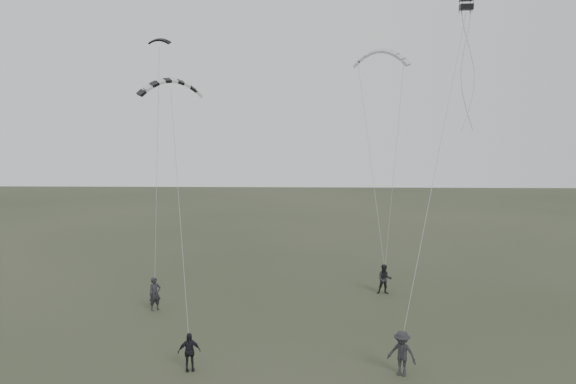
{
  "coord_description": "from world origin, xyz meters",
  "views": [
    {
      "loc": [
        1.58,
        -24.78,
        10.2
      ],
      "look_at": [
        0.7,
        5.24,
        6.71
      ],
      "focal_mm": 35.0,
      "sensor_mm": 36.0,
      "label": 1
    }
  ],
  "objects_px": {
    "flyer_right": "(385,279)",
    "flyer_center": "(189,352)",
    "flyer_far": "(402,353)",
    "flyer_left": "(155,294)",
    "kite_striped": "(171,80)",
    "kite_dark_small": "(159,40)",
    "kite_pale_large": "(381,51)",
    "kite_box": "(466,2)"
  },
  "relations": [
    {
      "from": "kite_dark_small",
      "to": "kite_pale_large",
      "type": "distance_m",
      "value": 14.24
    },
    {
      "from": "kite_pale_large",
      "to": "kite_striped",
      "type": "distance_m",
      "value": 14.62
    },
    {
      "from": "kite_pale_large",
      "to": "flyer_far",
      "type": "bearing_deg",
      "value": -76.49
    },
    {
      "from": "flyer_right",
      "to": "flyer_far",
      "type": "height_order",
      "value": "flyer_far"
    },
    {
      "from": "flyer_left",
      "to": "flyer_center",
      "type": "distance_m",
      "value": 8.47
    },
    {
      "from": "flyer_left",
      "to": "kite_box",
      "type": "relative_size",
      "value": 2.64
    },
    {
      "from": "kite_striped",
      "to": "flyer_right",
      "type": "bearing_deg",
      "value": -6.45
    },
    {
      "from": "flyer_center",
      "to": "kite_striped",
      "type": "bearing_deg",
      "value": 88.4
    },
    {
      "from": "flyer_left",
      "to": "flyer_center",
      "type": "relative_size",
      "value": 1.15
    },
    {
      "from": "flyer_left",
      "to": "kite_box",
      "type": "bearing_deg",
      "value": -41.56
    },
    {
      "from": "flyer_left",
      "to": "flyer_right",
      "type": "bearing_deg",
      "value": -22.86
    },
    {
      "from": "flyer_right",
      "to": "kite_dark_small",
      "type": "xyz_separation_m",
      "value": [
        -13.76,
        0.8,
        14.53
      ]
    },
    {
      "from": "kite_striped",
      "to": "kite_box",
      "type": "relative_size",
      "value": 4.81
    },
    {
      "from": "kite_dark_small",
      "to": "flyer_right",
      "type": "bearing_deg",
      "value": 1.31
    },
    {
      "from": "flyer_left",
      "to": "kite_striped",
      "type": "distance_m",
      "value": 11.79
    },
    {
      "from": "flyer_left",
      "to": "kite_dark_small",
      "type": "bearing_deg",
      "value": 58.83
    },
    {
      "from": "flyer_left",
      "to": "kite_striped",
      "type": "height_order",
      "value": "kite_striped"
    },
    {
      "from": "flyer_left",
      "to": "flyer_far",
      "type": "xyz_separation_m",
      "value": [
        12.35,
        -7.91,
        0.01
      ]
    },
    {
      "from": "flyer_left",
      "to": "kite_striped",
      "type": "relative_size",
      "value": 0.55
    },
    {
      "from": "kite_striped",
      "to": "flyer_center",
      "type": "bearing_deg",
      "value": -95.82
    },
    {
      "from": "flyer_left",
      "to": "kite_striped",
      "type": "bearing_deg",
      "value": -38.4
    },
    {
      "from": "flyer_far",
      "to": "kite_dark_small",
      "type": "bearing_deg",
      "value": 165.09
    },
    {
      "from": "kite_dark_small",
      "to": "kite_striped",
      "type": "relative_size",
      "value": 0.39
    },
    {
      "from": "flyer_left",
      "to": "flyer_center",
      "type": "bearing_deg",
      "value": -103.22
    },
    {
      "from": "kite_dark_small",
      "to": "kite_pale_large",
      "type": "relative_size",
      "value": 0.35
    },
    {
      "from": "flyer_left",
      "to": "kite_pale_large",
      "type": "height_order",
      "value": "kite_pale_large"
    },
    {
      "from": "flyer_right",
      "to": "flyer_center",
      "type": "xyz_separation_m",
      "value": [
        -9.76,
        -11.22,
        -0.1
      ]
    },
    {
      "from": "flyer_right",
      "to": "flyer_far",
      "type": "xyz_separation_m",
      "value": [
        -0.91,
        -11.42,
        0.03
      ]
    },
    {
      "from": "flyer_left",
      "to": "flyer_right",
      "type": "distance_m",
      "value": 13.72
    },
    {
      "from": "flyer_far",
      "to": "kite_dark_small",
      "type": "relative_size",
      "value": 1.42
    },
    {
      "from": "flyer_center",
      "to": "kite_box",
      "type": "xyz_separation_m",
      "value": [
        12.86,
        6.6,
        15.55
      ]
    },
    {
      "from": "flyer_center",
      "to": "kite_pale_large",
      "type": "distance_m",
      "value": 23.23
    },
    {
      "from": "flyer_right",
      "to": "flyer_center",
      "type": "bearing_deg",
      "value": -128.76
    },
    {
      "from": "kite_striped",
      "to": "kite_box",
      "type": "xyz_separation_m",
      "value": [
        15.19,
        -1.1,
        3.7
      ]
    },
    {
      "from": "kite_pale_large",
      "to": "kite_striped",
      "type": "xyz_separation_m",
      "value": [
        -12.17,
        -7.7,
        -2.5
      ]
    },
    {
      "from": "flyer_center",
      "to": "flyer_far",
      "type": "xyz_separation_m",
      "value": [
        8.85,
        -0.2,
        0.13
      ]
    },
    {
      "from": "kite_dark_small",
      "to": "kite_box",
      "type": "relative_size",
      "value": 1.87
    },
    {
      "from": "flyer_right",
      "to": "kite_box",
      "type": "relative_size",
      "value": 2.57
    },
    {
      "from": "flyer_far",
      "to": "kite_striped",
      "type": "distance_m",
      "value": 18.02
    },
    {
      "from": "kite_dark_small",
      "to": "kite_box",
      "type": "xyz_separation_m",
      "value": [
        16.85,
        -5.42,
        0.92
      ]
    },
    {
      "from": "flyer_center",
      "to": "kite_dark_small",
      "type": "bearing_deg",
      "value": 89.93
    },
    {
      "from": "kite_striped",
      "to": "flyer_far",
      "type": "bearing_deg",
      "value": -57.91
    }
  ]
}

